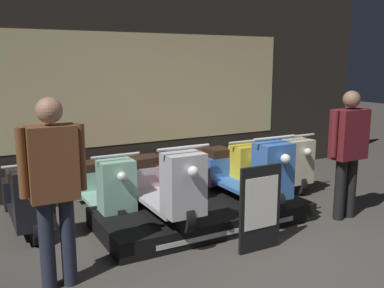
{
  "coord_description": "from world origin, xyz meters",
  "views": [
    {
      "loc": [
        -2.7,
        -2.93,
        1.97
      ],
      "look_at": [
        -0.07,
        1.9,
        0.91
      ],
      "focal_mm": 40.0,
      "sensor_mm": 36.0,
      "label": 1
    }
  ],
  "objects_px": {
    "scooter_backrow_1": "(103,187)",
    "scooter_backrow_2": "(168,178)",
    "scooter_backrow_0": "(27,198)",
    "scooter_backrow_3": "(224,170)",
    "person_right_browsing": "(348,144)",
    "scooter_display_left": "(161,185)",
    "scooter_display_right": "(244,172)",
    "scooter_backrow_4": "(273,163)",
    "person_left_browsing": "(54,180)",
    "price_sign_board": "(260,208)"
  },
  "relations": [
    {
      "from": "scooter_backrow_1",
      "to": "scooter_backrow_2",
      "type": "distance_m",
      "value": 0.94
    },
    {
      "from": "scooter_backrow_0",
      "to": "scooter_backrow_3",
      "type": "distance_m",
      "value": 2.81
    },
    {
      "from": "scooter_backrow_1",
      "to": "person_right_browsing",
      "type": "height_order",
      "value": "person_right_browsing"
    },
    {
      "from": "scooter_backrow_0",
      "to": "scooter_backrow_1",
      "type": "height_order",
      "value": "same"
    },
    {
      "from": "scooter_display_left",
      "to": "scooter_backrow_2",
      "type": "xyz_separation_m",
      "value": [
        0.53,
        0.94,
        -0.22
      ]
    },
    {
      "from": "scooter_display_right",
      "to": "scooter_backrow_4",
      "type": "relative_size",
      "value": 1.0
    },
    {
      "from": "scooter_backrow_4",
      "to": "person_left_browsing",
      "type": "distance_m",
      "value": 4.09
    },
    {
      "from": "price_sign_board",
      "to": "scooter_backrow_4",
      "type": "bearing_deg",
      "value": 47.83
    },
    {
      "from": "scooter_backrow_0",
      "to": "person_left_browsing",
      "type": "relative_size",
      "value": 0.99
    },
    {
      "from": "scooter_backrow_3",
      "to": "price_sign_board",
      "type": "relative_size",
      "value": 1.81
    },
    {
      "from": "scooter_backrow_3",
      "to": "scooter_display_left",
      "type": "bearing_deg",
      "value": -147.4
    },
    {
      "from": "scooter_backrow_0",
      "to": "scooter_backrow_4",
      "type": "distance_m",
      "value": 3.74
    },
    {
      "from": "person_right_browsing",
      "to": "scooter_backrow_0",
      "type": "bearing_deg",
      "value": 155.76
    },
    {
      "from": "scooter_display_left",
      "to": "scooter_backrow_3",
      "type": "distance_m",
      "value": 1.75
    },
    {
      "from": "scooter_backrow_2",
      "to": "price_sign_board",
      "type": "height_order",
      "value": "price_sign_board"
    },
    {
      "from": "scooter_display_left",
      "to": "price_sign_board",
      "type": "relative_size",
      "value": 1.81
    },
    {
      "from": "scooter_backrow_1",
      "to": "scooter_display_left",
      "type": "bearing_deg",
      "value": -66.63
    },
    {
      "from": "scooter_backrow_1",
      "to": "scooter_backrow_2",
      "type": "bearing_deg",
      "value": 0.0
    },
    {
      "from": "scooter_backrow_2",
      "to": "scooter_backrow_4",
      "type": "bearing_deg",
      "value": 0.0
    },
    {
      "from": "scooter_display_left",
      "to": "scooter_display_right",
      "type": "height_order",
      "value": "same"
    },
    {
      "from": "scooter_backrow_0",
      "to": "scooter_backrow_1",
      "type": "relative_size",
      "value": 1.0
    },
    {
      "from": "scooter_backrow_4",
      "to": "person_right_browsing",
      "type": "xyz_separation_m",
      "value": [
        -0.15,
        -1.62,
        0.6
      ]
    },
    {
      "from": "scooter_backrow_0",
      "to": "scooter_backrow_2",
      "type": "bearing_deg",
      "value": 0.0
    },
    {
      "from": "scooter_backrow_2",
      "to": "scooter_display_left",
      "type": "bearing_deg",
      "value": -119.49
    },
    {
      "from": "scooter_backrow_3",
      "to": "scooter_backrow_1",
      "type": "bearing_deg",
      "value": 180.0
    },
    {
      "from": "scooter_display_left",
      "to": "scooter_backrow_0",
      "type": "xyz_separation_m",
      "value": [
        -1.34,
        0.94,
        -0.22
      ]
    },
    {
      "from": "scooter_backrow_0",
      "to": "person_right_browsing",
      "type": "height_order",
      "value": "person_right_browsing"
    },
    {
      "from": "scooter_display_left",
      "to": "person_right_browsing",
      "type": "height_order",
      "value": "person_right_browsing"
    },
    {
      "from": "scooter_backrow_0",
      "to": "scooter_backrow_2",
      "type": "xyz_separation_m",
      "value": [
        1.87,
        0.0,
        0.0
      ]
    },
    {
      "from": "price_sign_board",
      "to": "person_right_browsing",
      "type": "bearing_deg",
      "value": 9.24
    },
    {
      "from": "person_right_browsing",
      "to": "scooter_backrow_1",
      "type": "bearing_deg",
      "value": 148.66
    },
    {
      "from": "scooter_display_right",
      "to": "scooter_backrow_3",
      "type": "xyz_separation_m",
      "value": [
        0.3,
        0.94,
        -0.22
      ]
    },
    {
      "from": "scooter_backrow_0",
      "to": "scooter_display_left",
      "type": "bearing_deg",
      "value": -34.96
    },
    {
      "from": "scooter_display_right",
      "to": "price_sign_board",
      "type": "relative_size",
      "value": 1.81
    },
    {
      "from": "scooter_backrow_0",
      "to": "scooter_backrow_4",
      "type": "relative_size",
      "value": 1.0
    },
    {
      "from": "scooter_backrow_0",
      "to": "price_sign_board",
      "type": "relative_size",
      "value": 1.81
    },
    {
      "from": "scooter_display_right",
      "to": "person_right_browsing",
      "type": "distance_m",
      "value": 1.33
    },
    {
      "from": "person_left_browsing",
      "to": "scooter_display_left",
      "type": "bearing_deg",
      "value": 27.54
    },
    {
      "from": "scooter_backrow_2",
      "to": "scooter_backrow_3",
      "type": "relative_size",
      "value": 1.0
    },
    {
      "from": "scooter_backrow_3",
      "to": "person_left_browsing",
      "type": "height_order",
      "value": "person_left_browsing"
    },
    {
      "from": "scooter_backrow_2",
      "to": "person_left_browsing",
      "type": "distance_m",
      "value": 2.52
    },
    {
      "from": "scooter_backrow_3",
      "to": "scooter_display_right",
      "type": "bearing_deg",
      "value": -107.87
    },
    {
      "from": "person_left_browsing",
      "to": "scooter_display_right",
      "type": "bearing_deg",
      "value": 15.39
    },
    {
      "from": "scooter_display_left",
      "to": "person_right_browsing",
      "type": "relative_size",
      "value": 1.03
    },
    {
      "from": "scooter_backrow_2",
      "to": "person_right_browsing",
      "type": "xyz_separation_m",
      "value": [
        1.72,
        -1.62,
        0.6
      ]
    },
    {
      "from": "person_left_browsing",
      "to": "person_right_browsing",
      "type": "distance_m",
      "value": 3.55
    },
    {
      "from": "scooter_backrow_4",
      "to": "scooter_display_left",
      "type": "bearing_deg",
      "value": -158.67
    },
    {
      "from": "scooter_backrow_2",
      "to": "person_right_browsing",
      "type": "relative_size",
      "value": 1.03
    },
    {
      "from": "person_right_browsing",
      "to": "price_sign_board",
      "type": "xyz_separation_m",
      "value": [
        -1.54,
        -0.25,
        -0.49
      ]
    },
    {
      "from": "scooter_display_right",
      "to": "scooter_display_left",
      "type": "bearing_deg",
      "value": 180.0
    }
  ]
}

